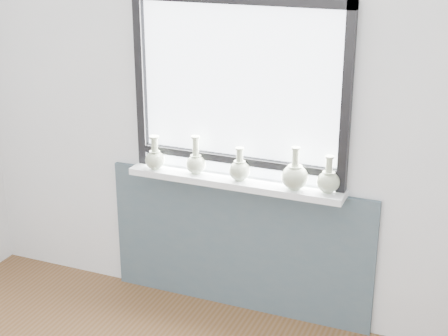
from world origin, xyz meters
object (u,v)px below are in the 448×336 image
at_px(vase_a, 155,158).
at_px(vase_b, 196,162).
at_px(vase_d, 295,176).
at_px(vase_e, 328,180).
at_px(windowsill, 234,182).
at_px(vase_c, 240,169).

xyz_separation_m(vase_a, vase_b, (0.26, 0.03, 0.00)).
relative_size(vase_d, vase_e, 1.16).
distance_m(windowsill, vase_a, 0.52).
xyz_separation_m(vase_a, vase_d, (0.88, 0.01, 0.01)).
relative_size(windowsill, vase_c, 6.64).
xyz_separation_m(windowsill, vase_e, (0.56, 0.00, 0.09)).
relative_size(vase_a, vase_d, 0.84).
relative_size(vase_c, vase_d, 0.80).
bearing_deg(vase_d, windowsill, 177.00).
relative_size(vase_b, vase_d, 0.94).
relative_size(windowsill, vase_a, 6.33).
bearing_deg(windowsill, vase_d, -3.00).
distance_m(vase_c, vase_d, 0.34).
bearing_deg(vase_c, vase_e, 1.52).
height_order(vase_a, vase_b, vase_b).
height_order(windowsill, vase_d, vase_d).
distance_m(vase_d, vase_e, 0.19).
relative_size(vase_a, vase_e, 0.98).
bearing_deg(vase_e, windowsill, -179.61).
relative_size(vase_a, vase_b, 0.90).
bearing_deg(vase_c, vase_b, 178.66).
relative_size(vase_b, vase_e, 1.09).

